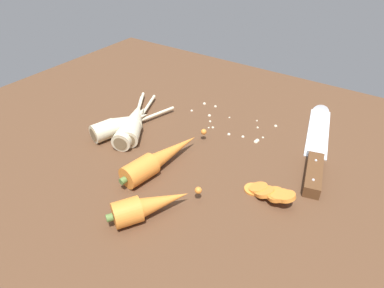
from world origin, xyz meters
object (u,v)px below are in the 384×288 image
object	(u,v)px
parsnip_front	(134,122)
parsnip_back	(133,125)
whole_carrot	(160,158)
parsnip_mid_right	(134,121)
parsnip_mid_left	(122,124)
carrot_slice_stack	(269,193)
chefs_knife	(317,140)
whole_carrot_second	(149,206)

from	to	relation	value
parsnip_front	parsnip_back	size ratio (longest dim) A/B	0.92
whole_carrot	parsnip_back	distance (cm)	13.97
whole_carrot	parsnip_mid_right	bearing A→B (deg)	151.07
parsnip_front	parsnip_back	bearing A→B (deg)	-54.15
parsnip_mid_left	carrot_slice_stack	xyz separation A→B (cm)	(35.16, -1.20, -0.77)
parsnip_mid_right	parsnip_front	bearing A→B (deg)	-50.54
parsnip_mid_right	parsnip_back	bearing A→B (deg)	-53.37
parsnip_front	whole_carrot	bearing A→B (deg)	-28.46
parsnip_back	carrot_slice_stack	bearing A→B (deg)	-4.28
chefs_knife	parsnip_back	size ratio (longest dim) A/B	1.56
chefs_knife	parsnip_mid_left	world-z (taller)	parsnip_mid_left
whole_carrot_second	parsnip_back	world-z (taller)	whole_carrot_second
whole_carrot	parsnip_front	xyz separation A→B (cm)	(-13.23, 7.17, -0.12)
whole_carrot_second	carrot_slice_stack	bearing A→B (deg)	45.46
parsnip_front	chefs_knife	bearing A→B (deg)	26.49
parsnip_front	carrot_slice_stack	distance (cm)	33.87
parsnip_front	carrot_slice_stack	xyz separation A→B (cm)	(33.69, -3.44, -0.77)
whole_carrot	parsnip_mid_left	world-z (taller)	whole_carrot
whole_carrot_second	parsnip_back	xyz separation A→B (cm)	(-18.77, 16.91, -0.12)
parsnip_mid_left	parsnip_back	size ratio (longest dim) A/B	0.93
chefs_knife	parsnip_mid_right	world-z (taller)	parsnip_mid_right
chefs_knife	carrot_slice_stack	size ratio (longest dim) A/B	3.77
whole_carrot_second	carrot_slice_stack	distance (cm)	20.29
whole_carrot	carrot_slice_stack	size ratio (longest dim) A/B	2.41
parsnip_front	parsnip_mid_right	world-z (taller)	same
parsnip_mid_left	whole_carrot	bearing A→B (deg)	-18.54
parsnip_mid_left	parsnip_back	xyz separation A→B (cm)	(2.18, 1.27, -0.00)
chefs_knife	parsnip_front	xyz separation A→B (cm)	(-35.34, -17.61, 1.33)
chefs_knife	parsnip_back	world-z (taller)	parsnip_back
chefs_knife	whole_carrot	xyz separation A→B (cm)	(-22.12, -24.78, 1.45)
whole_carrot	parsnip_mid_left	distance (cm)	15.51
parsnip_mid_left	parsnip_back	bearing A→B (deg)	30.20
chefs_knife	parsnip_mid_left	size ratio (longest dim) A/B	1.68
chefs_knife	whole_carrot	bearing A→B (deg)	-131.75
whole_carrot_second	parsnip_mid_left	world-z (taller)	whole_carrot_second
whole_carrot	carrot_slice_stack	xyz separation A→B (cm)	(20.46, 3.73, -0.89)
parsnip_back	whole_carrot_second	bearing A→B (deg)	-42.02
whole_carrot_second	parsnip_front	bearing A→B (deg)	137.44
parsnip_mid_left	parsnip_mid_right	distance (cm)	2.80
parsnip_front	parsnip_mid_right	xyz separation A→B (cm)	(-0.21, 0.26, 0.00)
whole_carrot	carrot_slice_stack	world-z (taller)	whole_carrot
whole_carrot_second	parsnip_back	size ratio (longest dim) A/B	0.63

